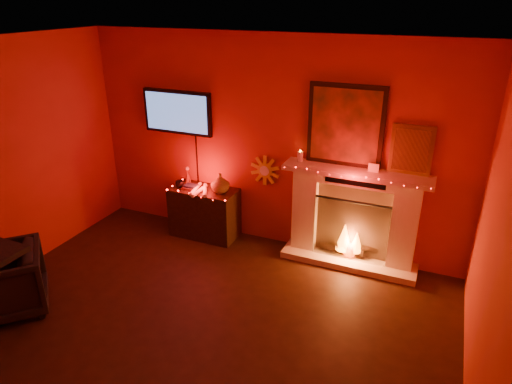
# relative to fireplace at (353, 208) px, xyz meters

# --- Properties ---
(room) EXTENTS (5.00, 5.00, 5.00)m
(room) POSITION_rel_fireplace_xyz_m (-1.14, -2.39, 0.63)
(room) COLOR black
(room) RESTS_ON ground
(floor) EXTENTS (5.00, 5.00, 0.00)m
(floor) POSITION_rel_fireplace_xyz_m (-1.14, -2.39, -0.72)
(floor) COLOR black
(floor) RESTS_ON ground
(fireplace) EXTENTS (1.72, 0.40, 2.18)m
(fireplace) POSITION_rel_fireplace_xyz_m (0.00, 0.00, 0.00)
(fireplace) COLOR beige
(fireplace) RESTS_ON floor
(tv) EXTENTS (1.00, 0.07, 1.24)m
(tv) POSITION_rel_fireplace_xyz_m (-2.44, 0.06, 0.92)
(tv) COLOR black
(tv) RESTS_ON room
(sunburst_clock) EXTENTS (0.40, 0.03, 0.40)m
(sunburst_clock) POSITION_rel_fireplace_xyz_m (-1.19, 0.09, 0.28)
(sunburst_clock) COLOR yellow
(sunburst_clock) RESTS_ON room
(console_table) EXTENTS (0.90, 0.53, 0.95)m
(console_table) POSITION_rel_fireplace_xyz_m (-1.98, -0.13, -0.35)
(console_table) COLOR black
(console_table) RESTS_ON floor
(armchair) EXTENTS (1.06, 1.06, 0.70)m
(armchair) POSITION_rel_fireplace_xyz_m (-3.09, -2.40, -0.38)
(armchair) COLOR black
(armchair) RESTS_ON floor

